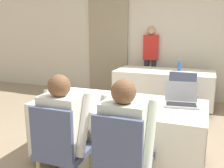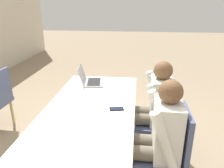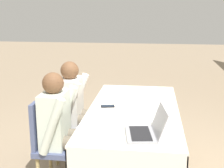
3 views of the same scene
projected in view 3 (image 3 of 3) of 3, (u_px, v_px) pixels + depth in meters
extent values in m
cube|color=white|center=(133.00, 110.00, 3.12)|extent=(1.87, 0.89, 0.02)
cube|color=white|center=(91.00, 136.00, 3.26)|extent=(1.87, 0.01, 0.60)
cube|color=white|center=(176.00, 141.00, 3.15)|extent=(1.87, 0.01, 0.60)
cube|color=white|center=(137.00, 110.00, 4.09)|extent=(0.01, 0.89, 0.60)
cube|color=#99999E|center=(140.00, 135.00, 2.47)|extent=(0.37, 0.28, 0.02)
cube|color=black|center=(140.00, 133.00, 2.47)|extent=(0.32, 0.20, 0.00)
cube|color=#99999E|center=(160.00, 121.00, 2.45)|extent=(0.35, 0.13, 0.21)
cube|color=black|center=(160.00, 121.00, 2.45)|extent=(0.32, 0.11, 0.18)
cube|color=black|center=(108.00, 106.00, 3.19)|extent=(0.10, 0.15, 0.01)
cube|color=#192333|center=(108.00, 106.00, 3.19)|extent=(0.08, 0.13, 0.00)
cube|color=white|center=(161.00, 125.00, 2.69)|extent=(0.23, 0.31, 0.00)
cube|color=white|center=(101.00, 133.00, 2.52)|extent=(0.23, 0.31, 0.00)
cube|color=white|center=(130.00, 106.00, 3.21)|extent=(0.25, 0.33, 0.00)
cylinder|color=tan|center=(88.00, 150.00, 3.43)|extent=(0.04, 0.04, 0.39)
cylinder|color=tan|center=(94.00, 137.00, 3.77)|extent=(0.04, 0.04, 0.39)
cylinder|color=tan|center=(57.00, 148.00, 3.47)|extent=(0.04, 0.04, 0.39)
cylinder|color=tan|center=(66.00, 136.00, 3.81)|extent=(0.04, 0.04, 0.39)
cube|color=#4C567A|center=(76.00, 125.00, 3.57)|extent=(0.44, 0.44, 0.05)
cube|color=#4C567A|center=(58.00, 103.00, 3.53)|extent=(0.40, 0.04, 0.45)
cylinder|color=tan|center=(83.00, 160.00, 3.20)|extent=(0.04, 0.04, 0.39)
cylinder|color=tan|center=(50.00, 158.00, 3.25)|extent=(0.04, 0.04, 0.39)
cube|color=#4C567A|center=(61.00, 147.00, 3.00)|extent=(0.44, 0.44, 0.05)
cube|color=#4C567A|center=(40.00, 122.00, 2.97)|extent=(0.40, 0.04, 0.45)
cylinder|color=#665B4C|center=(85.00, 121.00, 3.44)|extent=(0.13, 0.42, 0.13)
cylinder|color=#665B4C|center=(88.00, 115.00, 3.61)|extent=(0.13, 0.42, 0.13)
cylinder|color=#665B4C|center=(101.00, 146.00, 3.49)|extent=(0.10, 0.10, 0.44)
cylinder|color=#665B4C|center=(104.00, 139.00, 3.66)|extent=(0.10, 0.10, 0.44)
cube|color=silver|center=(71.00, 101.00, 3.50)|extent=(0.36, 0.22, 0.52)
cylinder|color=silver|center=(69.00, 106.00, 3.29)|extent=(0.08, 0.26, 0.54)
cylinder|color=silver|center=(78.00, 95.00, 3.70)|extent=(0.08, 0.26, 0.54)
sphere|color=brown|center=(70.00, 70.00, 3.42)|extent=(0.20, 0.20, 0.20)
cylinder|color=#665B4C|center=(72.00, 143.00, 2.88)|extent=(0.13, 0.42, 0.13)
cylinder|color=#665B4C|center=(76.00, 135.00, 3.05)|extent=(0.13, 0.42, 0.13)
cylinder|color=#665B4C|center=(95.00, 163.00, 3.10)|extent=(0.10, 0.10, 0.44)
cube|color=silver|center=(55.00, 119.00, 2.94)|extent=(0.36, 0.22, 0.52)
cylinder|color=silver|center=(52.00, 127.00, 2.73)|extent=(0.08, 0.26, 0.54)
cylinder|color=silver|center=(65.00, 111.00, 3.14)|extent=(0.08, 0.26, 0.54)
sphere|color=brown|center=(53.00, 83.00, 2.86)|extent=(0.20, 0.20, 0.20)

